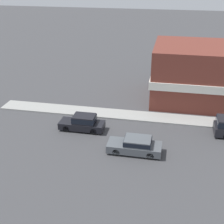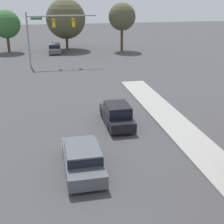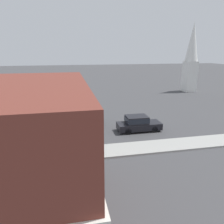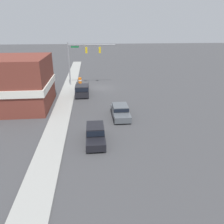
# 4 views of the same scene
# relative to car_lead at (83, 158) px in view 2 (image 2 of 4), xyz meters

# --- Properties ---
(far_signal_assembly) EXTENTS (8.79, 0.49, 6.80)m
(far_signal_assembly) POSITION_rel_car_lead_xyz_m (-0.78, 26.73, 4.23)
(far_signal_assembly) COLOR gray
(far_signal_assembly) RESTS_ON ground
(car_lead) EXTENTS (1.93, 4.77, 1.45)m
(car_lead) POSITION_rel_car_lead_xyz_m (0.00, 0.00, 0.00)
(car_lead) COLOR black
(car_lead) RESTS_ON ground
(car_oncoming) EXTENTS (1.76, 4.50, 1.61)m
(car_oncoming) POSITION_rel_car_lead_xyz_m (3.18, 5.75, 0.07)
(car_oncoming) COLOR black
(car_oncoming) RESTS_ON ground
(car_distant) EXTENTS (1.88, 4.41, 1.55)m
(car_distant) POSITION_rel_car_lead_xyz_m (-0.16, 35.94, 0.04)
(car_distant) COLOR black
(car_distant) RESTS_ON ground
(backdrop_tree_left_far) EXTENTS (4.40, 4.40, 6.60)m
(backdrop_tree_left_far) POSITION_rel_car_lead_xyz_m (-7.35, 38.53, 3.62)
(backdrop_tree_left_far) COLOR #4C3823
(backdrop_tree_left_far) RESTS_ON ground
(backdrop_tree_left_mid) EXTENTS (6.46, 6.46, 8.22)m
(backdrop_tree_left_mid) POSITION_rel_car_lead_xyz_m (2.09, 39.18, 4.23)
(backdrop_tree_left_mid) COLOR #4C3823
(backdrop_tree_left_mid) RESTS_ON ground
(backdrop_tree_center) EXTENTS (4.36, 4.36, 7.60)m
(backdrop_tree_center) POSITION_rel_car_lead_xyz_m (10.89, 36.16, 4.63)
(backdrop_tree_center) COLOR #4C3823
(backdrop_tree_center) RESTS_ON ground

